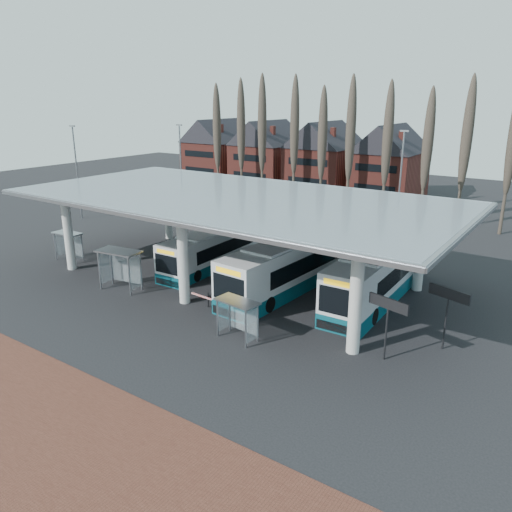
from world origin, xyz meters
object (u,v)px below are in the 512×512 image
Objects in this scene: bus_2 at (290,266)px; shelter_1 at (121,261)px; bus_3 at (379,274)px; shelter_0 at (69,240)px; shelter_2 at (239,310)px; bus_1 at (214,249)px.

shelter_1 is at bearing -142.09° from bus_2.
bus_3 is at bearing 20.39° from shelter_1.
shelter_2 is at bearing -12.08° from shelter_0.
shelter_0 is (-10.96, -5.53, 0.28)m from bus_1.
shelter_0 is 20.43m from shelter_2.
shelter_1 is (-2.21, -7.60, 0.64)m from bus_1.
bus_2 is at bearing 25.91° from shelter_1.
bus_3 is 17.84m from shelter_1.
bus_3 is (5.79, 1.92, -0.00)m from bus_2.
bus_1 is at bearing 176.95° from bus_2.
bus_1 is 13.41m from bus_3.
bus_3 is at bearing 13.14° from shelter_0.
bus_2 is at bearing 12.14° from shelter_0.
shelter_2 is at bearing -75.83° from bus_2.
shelter_0 is (-24.32, -6.61, 0.01)m from bus_3.
bus_2 is at bearing 107.19° from shelter_2.
shelter_0 is 0.99× the size of shelter_2.
shelter_1 reaches higher than shelter_0.
bus_3 is 5.07× the size of shelter_0.
bus_2 is 4.02× the size of shelter_1.
bus_2 is at bearing -8.15° from bus_1.
shelter_1 is at bearing 178.85° from shelter_2.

